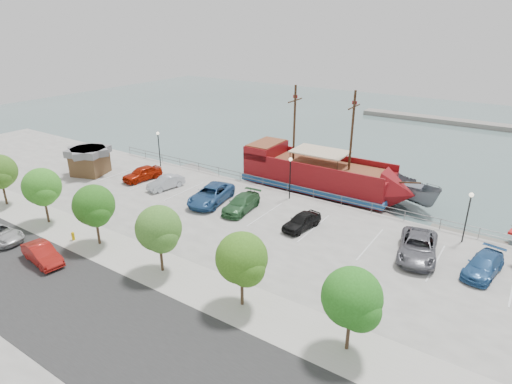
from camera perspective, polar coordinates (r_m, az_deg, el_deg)
The scene contains 28 objects.
ground at distance 38.27m, azimuth -0.43°, elevation -5.42°, with size 160.00×160.00×0.00m, color #4D6664.
street at distance 28.11m, azimuth -19.88°, elevation -15.93°, with size 100.00×8.00×0.04m, color #262626.
sidewalk at distance 31.14m, azimuth -11.02°, elevation -10.77°, with size 100.00×4.00×0.05m, color #ADA89D.
seawall_railing at distance 43.71m, azimuth 5.33°, elevation 0.33°, with size 50.00×0.06×1.00m.
far_shore at distance 85.29m, azimuth 27.23°, elevation 8.05°, with size 40.00×3.00×0.80m, color gray.
pirate_ship at distance 46.16m, azimuth 9.68°, elevation 1.91°, with size 18.82×5.59×11.82m.
patrol_boat at distance 45.85m, azimuth 20.10°, elevation -0.24°, with size 2.51×6.67×2.58m, color slate.
dock_west at distance 52.78m, azimuth -7.35°, elevation 2.60°, with size 6.75×1.93×0.39m, color slate.
dock_mid at distance 42.55m, azimuth 16.00°, elevation -3.10°, with size 6.41×1.83×0.37m, color slate.
dock_east at distance 41.26m, azimuth 26.26°, elevation -5.48°, with size 6.16×1.76×0.35m, color slate.
shed at distance 52.58m, azimuth -21.32°, elevation 3.97°, with size 4.76×4.76×3.08m.
street_sedan at distance 35.36m, azimuth -26.62°, elevation -7.40°, with size 1.47×4.21×1.39m, color #A61813.
fire_hydrant at distance 37.76m, azimuth -23.21°, elevation -5.39°, with size 0.26×0.26×0.76m.
lamp_post_left at distance 52.52m, azimuth -12.86°, elevation 6.41°, with size 0.36×0.36×4.28m.
lamp_post_mid at distance 41.79m, azimuth 4.58°, elevation 2.84°, with size 0.36×0.36×4.28m.
lamp_post_right at distance 37.30m, azimuth 26.49°, elevation -1.99°, with size 0.36×0.36×4.28m.
tree_b at distance 40.70m, azimuth -26.61°, elevation 0.46°, with size 3.30×3.20×5.00m.
tree_c at distance 35.07m, azimuth -20.75°, elevation -1.88°, with size 3.30×3.20×5.00m.
tree_d at distance 30.02m, azimuth -12.75°, elevation -5.02°, with size 3.30×3.20×5.00m.
tree_e at distance 25.90m, azimuth -1.76°, elevation -9.11°, with size 3.30×3.20×5.00m.
tree_f at distance 23.20m, azimuth 12.90°, elevation -13.91°, with size 3.30×3.20×5.00m.
parked_car_a at distance 49.05m, azimuth -14.93°, elevation 2.43°, with size 1.81×4.50×1.53m, color #A31904.
parked_car_b at distance 45.97m, azimuth -11.94°, elevation 1.24°, with size 1.41×4.05×1.33m, color #B0B6BF.
parked_car_c at distance 41.74m, azimuth -6.03°, elevation -0.35°, with size 2.73×5.92×1.64m, color #285186.
parked_car_d at distance 39.84m, azimuth -1.97°, elevation -1.53°, with size 2.01×4.94×1.43m, color #2E6035.
parked_car_e at distance 36.72m, azimuth 6.11°, elevation -3.86°, with size 1.63×4.05×1.38m, color black.
parked_car_g at distance 34.54m, azimuth 20.76°, elevation -6.86°, with size 2.69×5.83×1.62m, color #5C5C64.
parked_car_h at distance 34.33m, azimuth 28.06°, elevation -8.61°, with size 1.89×4.64×1.35m, color #2A5991.
Camera 1 is at (19.11, -28.00, 16.77)m, focal length 30.00 mm.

